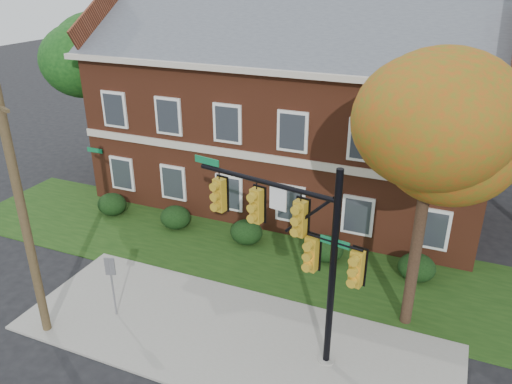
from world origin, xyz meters
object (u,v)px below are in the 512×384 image
at_px(traffic_signal, 298,239).
at_px(tree_left_rear, 105,55).
at_px(apartment_building, 290,101).
at_px(tree_far_rear, 361,5).
at_px(tree_near_right, 442,132).
at_px(hedge_far_left, 112,204).
at_px(hedge_right, 326,249).
at_px(utility_pole, 24,219).
at_px(hedge_center, 246,232).
at_px(hedge_far_right, 417,267).
at_px(hedge_left, 176,217).
at_px(sign_post, 111,277).

bearing_deg(traffic_signal, tree_left_rear, 156.15).
xyz_separation_m(apartment_building, tree_far_rear, (1.34, 7.84, 3.86)).
xyz_separation_m(tree_near_right, traffic_signal, (-3.25, -2.53, -2.79)).
bearing_deg(apartment_building, hedge_far_left, -143.11).
relative_size(apartment_building, tree_near_right, 2.19).
height_order(hedge_right, utility_pole, utility_pole).
distance_m(hedge_right, traffic_signal, 6.34).
height_order(traffic_signal, utility_pole, utility_pole).
xyz_separation_m(hedge_center, tree_left_rear, (-9.73, 4.14, 6.16)).
bearing_deg(hedge_center, hedge_far_right, 0.00).
xyz_separation_m(hedge_left, sign_post, (1.43, -6.21, 1.04)).
relative_size(hedge_right, hedge_far_right, 1.00).
xyz_separation_m(tree_far_rear, utility_pole, (-5.02, -20.79, -4.75)).
relative_size(hedge_center, hedge_right, 1.00).
height_order(hedge_right, sign_post, sign_post).
relative_size(hedge_left, traffic_signal, 0.22).
bearing_deg(tree_left_rear, tree_far_rear, 38.97).
relative_size(hedge_far_left, utility_pole, 0.17).
distance_m(apartment_building, hedge_center, 6.89).
bearing_deg(hedge_center, tree_near_right, -21.42).
relative_size(hedge_far_right, tree_near_right, 0.16).
height_order(tree_left_rear, tree_far_rear, tree_far_rear).
bearing_deg(tree_left_rear, apartment_building, 6.54).
relative_size(apartment_building, hedge_left, 13.43).
bearing_deg(hedge_far_left, hedge_center, 0.00).
distance_m(hedge_far_left, tree_left_rear, 7.90).
bearing_deg(hedge_left, hedge_center, 0.00).
bearing_deg(tree_near_right, apartment_building, 131.77).
bearing_deg(hedge_far_right, utility_pole, -144.21).
bearing_deg(hedge_far_left, apartment_building, 36.89).
distance_m(hedge_left, hedge_center, 3.50).
xyz_separation_m(hedge_center, tree_near_right, (7.22, -2.83, 6.14)).
height_order(hedge_left, hedge_right, same).
xyz_separation_m(hedge_right, traffic_signal, (0.48, -5.36, 3.35)).
xyz_separation_m(hedge_far_right, tree_near_right, (0.22, -2.83, 6.14)).
height_order(hedge_right, tree_near_right, tree_near_right).
bearing_deg(sign_post, tree_far_rear, 59.28).
bearing_deg(traffic_signal, hedge_right, 105.97).
bearing_deg(hedge_center, hedge_left, 180.00).
height_order(hedge_right, traffic_signal, traffic_signal).
height_order(tree_near_right, tree_far_rear, tree_far_rear).
distance_m(hedge_right, hedge_far_right, 3.50).
height_order(hedge_left, tree_near_right, tree_near_right).
bearing_deg(traffic_signal, apartment_building, 121.42).
bearing_deg(utility_pole, tree_near_right, 47.69).
xyz_separation_m(hedge_far_right, tree_left_rear, (-16.73, 4.14, 6.16)).
distance_m(hedge_right, tree_far_rear, 15.66).
bearing_deg(hedge_far_left, tree_far_rear, 57.50).
bearing_deg(tree_near_right, hedge_far_left, 168.73).
distance_m(hedge_left, traffic_signal, 9.79).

